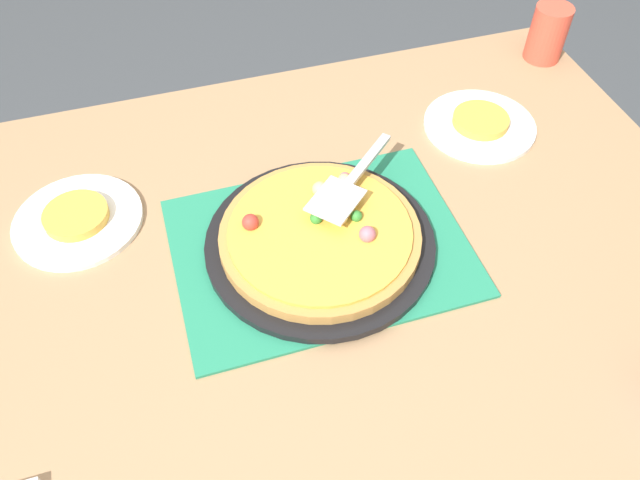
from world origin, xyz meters
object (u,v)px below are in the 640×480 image
Objects in this scene: served_slice_left at (481,120)px; cup_far at (548,33)px; plate_far_right at (78,220)px; served_slice_right at (76,215)px; pizza_server at (350,182)px; pizza_pan at (320,243)px; plate_near_left at (479,125)px; pizza at (320,234)px.

served_slice_left is 0.30m from cup_far.
served_slice_right is at bearing 0.00° from plate_far_right.
served_slice_left is 0.55× the size of pizza_server.
plate_far_right is (-0.38, 0.18, -0.01)m from pizza_pan.
cup_far is 0.65m from pizza_server.
pizza_server reaches higher than plate_far_right.
pizza_server is at bearing 42.25° from pizza_pan.
cup_far is at bearing 11.47° from served_slice_right.
plate_near_left is at bearing 27.35° from pizza_pan.
plate_near_left is 0.36m from pizza_server.
plate_near_left is 0.78m from served_slice_right.
served_slice_left reaches higher than plate_far_right.
pizza is 3.00× the size of served_slice_right.
pizza_server reaches higher than served_slice_right.
served_slice_left is (0.00, 0.00, 0.01)m from plate_near_left.
plate_far_right is 1.83× the size of cup_far.
pizza_server is (-0.32, -0.14, 0.06)m from plate_near_left.
served_slice_left is at bearing 1.97° from served_slice_right.
cup_far is (0.24, 0.18, 0.06)m from plate_near_left.
served_slice_right is 0.47m from pizza_server.
pizza is 0.44m from plate_near_left.
plate_near_left is 0.01m from served_slice_left.
plate_near_left is at bearing 23.24° from pizza_server.
served_slice_left is at bearing 0.00° from plate_near_left.
pizza_pan is 0.42m from served_slice_right.
plate_far_right is 1.10× the size of pizza_server.
served_slice_left and served_slice_right have the same top height.
served_slice_left is at bearing 27.20° from pizza.
pizza_pan reaches higher than plate_near_left.
served_slice_left is 0.78m from served_slice_right.
pizza_server is at bearing -13.81° from served_slice_right.
cup_far reaches higher than plate_near_left.
pizza_server reaches higher than plate_near_left.
pizza_server is (0.07, 0.07, 0.06)m from pizza_pan.
cup_far reaches higher than pizza.
served_slice_left reaches higher than plate_near_left.
served_slice_right is at bearing -168.53° from cup_far.
pizza_pan is at bearing -24.93° from plate_far_right.
plate_near_left is (0.39, 0.20, -0.03)m from pizza.
pizza is at bearing -24.62° from served_slice_right.
served_slice_right reaches higher than pizza_pan.
pizza is at bearing -148.97° from cup_far.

